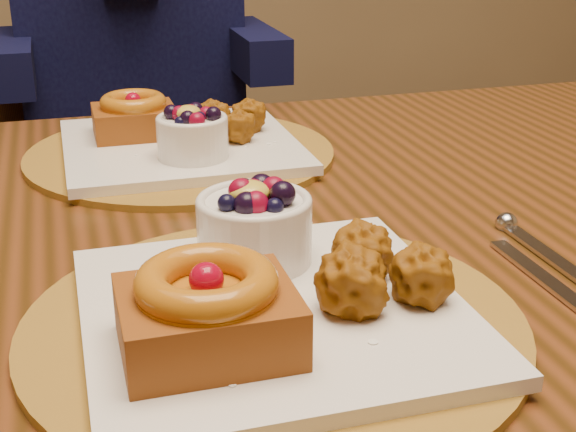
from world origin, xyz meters
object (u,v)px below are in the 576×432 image
object	(u,v)px
dining_table	(219,290)
place_setting_near	(268,293)
place_setting_far	(179,141)
chair_far	(118,207)

from	to	relation	value
dining_table	place_setting_near	xyz separation A→B (m)	(-0.00, -0.21, 0.10)
dining_table	place_setting_far	size ratio (longest dim) A/B	4.21
place_setting_near	chair_far	distance (m)	1.12
chair_far	place_setting_far	bearing A→B (deg)	-101.18
place_setting_far	chair_far	distance (m)	0.72
dining_table	place_setting_far	world-z (taller)	place_setting_far
place_setting_far	place_setting_near	bearing A→B (deg)	-90.15
dining_table	chair_far	world-z (taller)	chair_far
dining_table	chair_far	size ratio (longest dim) A/B	1.97
place_setting_near	chair_far	size ratio (longest dim) A/B	0.47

